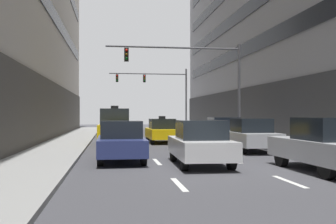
# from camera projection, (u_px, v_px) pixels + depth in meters

# --- Properties ---
(ground_plane) EXTENTS (120.00, 120.00, 0.00)m
(ground_plane) POSITION_uv_depth(u_px,v_px,m) (208.00, 168.00, 13.54)
(ground_plane) COLOR #424247
(sidewalk_left) EXTENTS (2.90, 80.00, 0.14)m
(sidewalk_left) POSITION_uv_depth(u_px,v_px,m) (25.00, 169.00, 12.67)
(sidewalk_left) COLOR gray
(sidewalk_left) RESTS_ON ground
(lane_stripe_l1_s3) EXTENTS (0.16, 2.00, 0.01)m
(lane_stripe_l1_s3) POSITION_uv_depth(u_px,v_px,m) (179.00, 184.00, 10.35)
(lane_stripe_l1_s3) COLOR silver
(lane_stripe_l1_s3) RESTS_ON ground
(lane_stripe_l1_s4) EXTENTS (0.16, 2.00, 0.01)m
(lane_stripe_l1_s4) POSITION_uv_depth(u_px,v_px,m) (157.00, 162.00, 15.29)
(lane_stripe_l1_s4) COLOR silver
(lane_stripe_l1_s4) RESTS_ON ground
(lane_stripe_l1_s5) EXTENTS (0.16, 2.00, 0.01)m
(lane_stripe_l1_s5) POSITION_uv_depth(u_px,v_px,m) (146.00, 150.00, 20.24)
(lane_stripe_l1_s5) COLOR silver
(lane_stripe_l1_s5) RESTS_ON ground
(lane_stripe_l1_s6) EXTENTS (0.16, 2.00, 0.01)m
(lane_stripe_l1_s6) POSITION_uv_depth(u_px,v_px,m) (139.00, 143.00, 25.19)
(lane_stripe_l1_s6) COLOR silver
(lane_stripe_l1_s6) RESTS_ON ground
(lane_stripe_l1_s7) EXTENTS (0.16, 2.00, 0.01)m
(lane_stripe_l1_s7) POSITION_uv_depth(u_px,v_px,m) (134.00, 138.00, 30.14)
(lane_stripe_l1_s7) COLOR silver
(lane_stripe_l1_s7) RESTS_ON ground
(lane_stripe_l1_s8) EXTENTS (0.16, 2.00, 0.01)m
(lane_stripe_l1_s8) POSITION_uv_depth(u_px,v_px,m) (131.00, 135.00, 35.09)
(lane_stripe_l1_s8) COLOR silver
(lane_stripe_l1_s8) RESTS_ON ground
(lane_stripe_l1_s9) EXTENTS (0.16, 2.00, 0.01)m
(lane_stripe_l1_s9) POSITION_uv_depth(u_px,v_px,m) (129.00, 132.00, 40.03)
(lane_stripe_l1_s9) COLOR silver
(lane_stripe_l1_s9) RESTS_ON ground
(lane_stripe_l1_s10) EXTENTS (0.16, 2.00, 0.01)m
(lane_stripe_l1_s10) POSITION_uv_depth(u_px,v_px,m) (127.00, 130.00, 44.98)
(lane_stripe_l1_s10) COLOR silver
(lane_stripe_l1_s10) RESTS_ON ground
(lane_stripe_l2_s3) EXTENTS (0.16, 2.00, 0.01)m
(lane_stripe_l2_s3) POSITION_uv_depth(u_px,v_px,m) (289.00, 181.00, 10.79)
(lane_stripe_l2_s3) COLOR silver
(lane_stripe_l2_s3) RESTS_ON ground
(lane_stripe_l2_s4) EXTENTS (0.16, 2.00, 0.01)m
(lane_stripe_l2_s4) POSITION_uv_depth(u_px,v_px,m) (233.00, 160.00, 15.74)
(lane_stripe_l2_s4) COLOR silver
(lane_stripe_l2_s4) RESTS_ON ground
(lane_stripe_l2_s5) EXTENTS (0.16, 2.00, 0.01)m
(lane_stripe_l2_s5) POSITION_uv_depth(u_px,v_px,m) (204.00, 149.00, 20.68)
(lane_stripe_l2_s5) COLOR silver
(lane_stripe_l2_s5) RESTS_ON ground
(lane_stripe_l2_s6) EXTENTS (0.16, 2.00, 0.01)m
(lane_stripe_l2_s6) POSITION_uv_depth(u_px,v_px,m) (186.00, 143.00, 25.63)
(lane_stripe_l2_s6) COLOR silver
(lane_stripe_l2_s6) RESTS_ON ground
(lane_stripe_l2_s7) EXTENTS (0.16, 2.00, 0.01)m
(lane_stripe_l2_s7) POSITION_uv_depth(u_px,v_px,m) (174.00, 138.00, 30.58)
(lane_stripe_l2_s7) COLOR silver
(lane_stripe_l2_s7) RESTS_ON ground
(lane_stripe_l2_s8) EXTENTS (0.16, 2.00, 0.01)m
(lane_stripe_l2_s8) POSITION_uv_depth(u_px,v_px,m) (165.00, 135.00, 35.53)
(lane_stripe_l2_s8) COLOR silver
(lane_stripe_l2_s8) RESTS_ON ground
(lane_stripe_l2_s9) EXTENTS (0.16, 2.00, 0.01)m
(lane_stripe_l2_s9) POSITION_uv_depth(u_px,v_px,m) (158.00, 132.00, 40.48)
(lane_stripe_l2_s9) COLOR silver
(lane_stripe_l2_s9) RESTS_ON ground
(lane_stripe_l2_s10) EXTENTS (0.16, 2.00, 0.01)m
(lane_stripe_l2_s10) POSITION_uv_depth(u_px,v_px,m) (153.00, 130.00, 45.42)
(lane_stripe_l2_s10) COLOR silver
(lane_stripe_l2_s10) RESTS_ON ground
(taxi_driving_0) EXTENTS (1.94, 4.53, 2.37)m
(taxi_driving_0) POSITION_uv_depth(u_px,v_px,m) (115.00, 127.00, 23.55)
(taxi_driving_0) COLOR black
(taxi_driving_0) RESTS_ON ground
(car_driving_1) EXTENTS (1.93, 4.40, 1.63)m
(car_driving_1) POSITION_uv_depth(u_px,v_px,m) (200.00, 143.00, 14.23)
(car_driving_1) COLOR black
(car_driving_1) RESTS_ON ground
(car_driving_2) EXTENTS (1.79, 4.19, 1.57)m
(car_driving_2) POSITION_uv_depth(u_px,v_px,m) (114.00, 125.00, 39.20)
(car_driving_2) COLOR black
(car_driving_2) RESTS_ON ground
(taxi_driving_3) EXTENTS (1.81, 4.20, 1.74)m
(taxi_driving_3) POSITION_uv_depth(u_px,v_px,m) (162.00, 131.00, 25.47)
(taxi_driving_3) COLOR black
(taxi_driving_3) RESTS_ON ground
(car_driving_4) EXTENTS (1.81, 4.27, 1.60)m
(car_driving_4) POSITION_uv_depth(u_px,v_px,m) (121.00, 141.00, 15.36)
(car_driving_4) COLOR black
(car_driving_4) RESTS_ON ground
(taxi_driving_5) EXTENTS (1.99, 4.40, 2.27)m
(taxi_driving_5) POSITION_uv_depth(u_px,v_px,m) (115.00, 124.00, 32.57)
(taxi_driving_5) COLOR black
(taxi_driving_5) RESTS_ON ground
(car_parked_1) EXTENTS (2.06, 4.70, 1.74)m
(car_parked_1) POSITION_uv_depth(u_px,v_px,m) (327.00, 145.00, 12.61)
(car_parked_1) COLOR black
(car_parked_1) RESTS_ON ground
(car_parked_2) EXTENTS (1.89, 4.41, 1.65)m
(car_parked_2) POSITION_uv_depth(u_px,v_px,m) (250.00, 135.00, 19.56)
(car_parked_2) COLOR black
(car_parked_2) RESTS_ON ground
(car_parked_3) EXTENTS (1.97, 4.49, 1.67)m
(car_parked_3) POSITION_uv_depth(u_px,v_px,m) (223.00, 131.00, 24.32)
(car_parked_3) COLOR black
(car_parked_3) RESTS_ON ground
(traffic_signal_0) EXTENTS (8.74, 0.35, 6.30)m
(traffic_signal_0) POSITION_uv_depth(u_px,v_px,m) (199.00, 72.00, 25.39)
(traffic_signal_0) COLOR #4C4C51
(traffic_signal_0) RESTS_ON sidewalk_right
(traffic_signal_1) EXTENTS (8.60, 0.35, 6.79)m
(traffic_signal_1) POSITION_uv_depth(u_px,v_px,m) (161.00, 87.00, 43.49)
(traffic_signal_1) COLOR #4C4C51
(traffic_signal_1) RESTS_ON sidewalk_right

